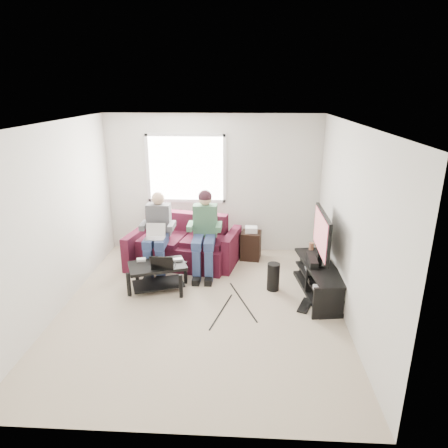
{
  "coord_description": "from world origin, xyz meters",
  "views": [
    {
      "loc": [
        0.62,
        -5.07,
        3.02
      ],
      "look_at": [
        0.3,
        0.6,
        1.08
      ],
      "focal_mm": 32.0,
      "sensor_mm": 36.0,
      "label": 1
    }
  ],
  "objects_px": {
    "sofa": "(185,246)",
    "coffee_table": "(158,271)",
    "tv_stand": "(319,281)",
    "end_table": "(251,244)",
    "subwoofer": "(273,277)",
    "tv": "(322,235)"
  },
  "relations": [
    {
      "from": "end_table",
      "to": "sofa",
      "type": "bearing_deg",
      "value": -167.0
    },
    {
      "from": "tv",
      "to": "subwoofer",
      "type": "relative_size",
      "value": 2.48
    },
    {
      "from": "coffee_table",
      "to": "tv",
      "type": "distance_m",
      "value": 2.58
    },
    {
      "from": "tv",
      "to": "end_table",
      "type": "height_order",
      "value": "tv"
    },
    {
      "from": "sofa",
      "to": "end_table",
      "type": "height_order",
      "value": "sofa"
    },
    {
      "from": "tv_stand",
      "to": "end_table",
      "type": "xyz_separation_m",
      "value": [
        -1.04,
        1.31,
        0.06
      ]
    },
    {
      "from": "tv",
      "to": "sofa",
      "type": "bearing_deg",
      "value": 157.29
    },
    {
      "from": "tv",
      "to": "coffee_table",
      "type": "bearing_deg",
      "value": -177.95
    },
    {
      "from": "sofa",
      "to": "coffee_table",
      "type": "distance_m",
      "value": 1.06
    },
    {
      "from": "coffee_table",
      "to": "end_table",
      "type": "height_order",
      "value": "end_table"
    },
    {
      "from": "coffee_table",
      "to": "subwoofer",
      "type": "distance_m",
      "value": 1.81
    },
    {
      "from": "tv_stand",
      "to": "subwoofer",
      "type": "xyz_separation_m",
      "value": [
        -0.7,
        0.1,
        0.01
      ]
    },
    {
      "from": "coffee_table",
      "to": "subwoofer",
      "type": "height_order",
      "value": "subwoofer"
    },
    {
      "from": "tv_stand",
      "to": "subwoofer",
      "type": "height_order",
      "value": "tv_stand"
    },
    {
      "from": "coffee_table",
      "to": "tv",
      "type": "relative_size",
      "value": 0.9
    },
    {
      "from": "coffee_table",
      "to": "subwoofer",
      "type": "bearing_deg",
      "value": 2.94
    },
    {
      "from": "coffee_table",
      "to": "subwoofer",
      "type": "relative_size",
      "value": 2.23
    },
    {
      "from": "tv_stand",
      "to": "tv",
      "type": "distance_m",
      "value": 0.73
    },
    {
      "from": "tv",
      "to": "end_table",
      "type": "distance_m",
      "value": 1.72
    },
    {
      "from": "tv_stand",
      "to": "sofa",
      "type": "bearing_deg",
      "value": 155.17
    },
    {
      "from": "sofa",
      "to": "tv_stand",
      "type": "bearing_deg",
      "value": -24.83
    },
    {
      "from": "subwoofer",
      "to": "end_table",
      "type": "xyz_separation_m",
      "value": [
        -0.34,
        1.21,
        0.06
      ]
    }
  ]
}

